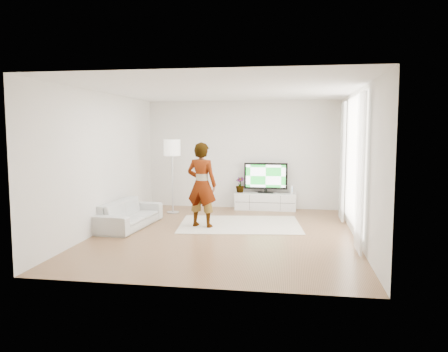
% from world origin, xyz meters
% --- Properties ---
extents(floor, '(6.00, 6.00, 0.00)m').
position_xyz_m(floor, '(0.00, 0.00, 0.00)').
color(floor, olive).
rests_on(floor, ground).
extents(ceiling, '(6.00, 6.00, 0.00)m').
position_xyz_m(ceiling, '(0.00, 0.00, 2.80)').
color(ceiling, white).
rests_on(ceiling, wall_back).
extents(wall_left, '(0.02, 6.00, 2.80)m').
position_xyz_m(wall_left, '(-2.50, 0.00, 1.40)').
color(wall_left, silver).
rests_on(wall_left, floor).
extents(wall_right, '(0.02, 6.00, 2.80)m').
position_xyz_m(wall_right, '(2.50, 0.00, 1.40)').
color(wall_right, silver).
rests_on(wall_right, floor).
extents(wall_back, '(5.00, 0.02, 2.80)m').
position_xyz_m(wall_back, '(0.00, 3.00, 1.40)').
color(wall_back, silver).
rests_on(wall_back, floor).
extents(wall_front, '(5.00, 0.02, 2.80)m').
position_xyz_m(wall_front, '(0.00, -3.00, 1.40)').
color(wall_front, silver).
rests_on(wall_front, floor).
extents(window, '(0.01, 2.60, 2.50)m').
position_xyz_m(window, '(2.48, 0.30, 1.45)').
color(window, white).
rests_on(window, wall_right).
extents(curtain_near, '(0.04, 0.70, 2.60)m').
position_xyz_m(curtain_near, '(2.40, -1.00, 1.35)').
color(curtain_near, white).
rests_on(curtain_near, floor).
extents(curtain_far, '(0.04, 0.70, 2.60)m').
position_xyz_m(curtain_far, '(2.40, 1.60, 1.35)').
color(curtain_far, white).
rests_on(curtain_far, floor).
extents(media_console, '(1.55, 0.44, 0.44)m').
position_xyz_m(media_console, '(0.63, 2.76, 0.22)').
color(media_console, silver).
rests_on(media_console, floor).
extents(television, '(1.11, 0.22, 0.77)m').
position_xyz_m(television, '(0.63, 2.79, 0.85)').
color(television, black).
rests_on(television, media_console).
extents(game_console, '(0.08, 0.16, 0.21)m').
position_xyz_m(game_console, '(1.31, 2.76, 0.54)').
color(game_console, white).
rests_on(game_console, media_console).
extents(potted_plant, '(0.28, 0.28, 0.40)m').
position_xyz_m(potted_plant, '(-0.03, 2.77, 0.64)').
color(potted_plant, '#3F7238').
rests_on(potted_plant, media_console).
extents(rug, '(2.77, 2.14, 0.01)m').
position_xyz_m(rug, '(0.19, 0.89, 0.01)').
color(rug, beige).
rests_on(rug, floor).
extents(player, '(0.73, 0.56, 1.78)m').
position_xyz_m(player, '(-0.57, 0.53, 0.90)').
color(player, '#334772').
rests_on(player, rug).
extents(sofa, '(0.90, 1.96, 0.55)m').
position_xyz_m(sofa, '(-2.09, 0.31, 0.28)').
color(sofa, beige).
rests_on(sofa, floor).
extents(floor_lamp, '(0.40, 0.40, 1.81)m').
position_xyz_m(floor_lamp, '(-1.61, 1.99, 1.53)').
color(floor_lamp, silver).
rests_on(floor_lamp, floor).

